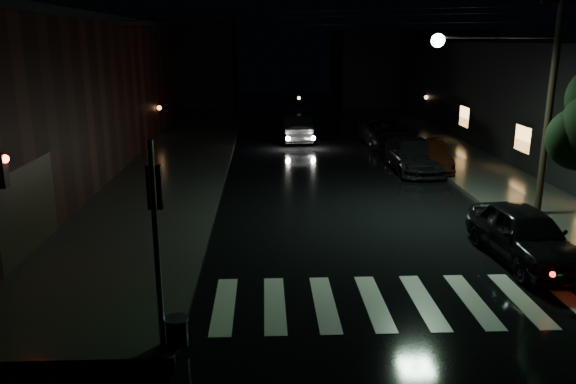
{
  "coord_description": "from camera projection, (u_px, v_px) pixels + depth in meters",
  "views": [
    {
      "loc": [
        -0.2,
        -11.74,
        6.1
      ],
      "look_at": [
        0.51,
        4.87,
        1.6
      ],
      "focal_mm": 35.0,
      "sensor_mm": 36.0,
      "label": 1
    }
  ],
  "objects": [
    {
      "name": "building_far_left",
      "position": [
        164.0,
        63.0,
        54.87
      ],
      "size": [
        14.0,
        10.0,
        8.0
      ],
      "primitive_type": "cube",
      "color": "black",
      "rests_on": "ground"
    },
    {
      "name": "parked_car_c",
      "position": [
        413.0,
        155.0,
        27.09
      ],
      "size": [
        2.22,
        5.34,
        1.54
      ],
      "primitive_type": "imported",
      "rotation": [
        0.0,
        0.0,
        0.01
      ],
      "color": "black",
      "rests_on": "ground"
    },
    {
      "name": "oncoming_car",
      "position": [
        295.0,
        128.0,
        34.96
      ],
      "size": [
        2.05,
        5.0,
        1.61
      ],
      "primitive_type": "imported",
      "rotation": [
        0.0,
        0.0,
        3.21
      ],
      "color": "black",
      "rests_on": "ground"
    },
    {
      "name": "building_left",
      "position": [
        19.0,
        96.0,
        26.95
      ],
      "size": [
        10.0,
        36.0,
        7.0
      ],
      "primitive_type": "cube",
      "color": "black",
      "rests_on": "ground"
    },
    {
      "name": "sidewalk_right",
      "position": [
        478.0,
        171.0,
        26.81
      ],
      "size": [
        4.0,
        44.0,
        0.15
      ],
      "primitive_type": "cube",
      "color": "#282826",
      "rests_on": "ground"
    },
    {
      "name": "parked_car_b",
      "position": [
        426.0,
        155.0,
        27.05
      ],
      "size": [
        1.68,
        4.52,
        1.48
      ],
      "primitive_type": "imported",
      "rotation": [
        0.0,
        0.0,
        -0.03
      ],
      "color": "black",
      "rests_on": "ground"
    },
    {
      "name": "parked_car_a",
      "position": [
        525.0,
        234.0,
        15.9
      ],
      "size": [
        2.12,
        4.69,
        1.56
      ],
      "primitive_type": "imported",
      "rotation": [
        0.0,
        0.0,
        0.06
      ],
      "color": "black",
      "rests_on": "ground"
    },
    {
      "name": "sidewalk_left",
      "position": [
        162.0,
        174.0,
        26.2
      ],
      "size": [
        6.0,
        44.0,
        0.15
      ],
      "primitive_type": "cube",
      "color": "#282826",
      "rests_on": "ground"
    },
    {
      "name": "signal_pole_corner",
      "position": [
        167.0,
        280.0,
        11.02
      ],
      "size": [
        0.68,
        0.61,
        4.2
      ],
      "color": "slate",
      "rests_on": "ground"
    },
    {
      "name": "parked_car_d",
      "position": [
        387.0,
        133.0,
        33.43
      ],
      "size": [
        2.83,
        5.73,
        1.56
      ],
      "primitive_type": "imported",
      "rotation": [
        0.0,
        0.0,
        0.04
      ],
      "color": "black",
      "rests_on": "ground"
    },
    {
      "name": "utility_pole",
      "position": [
        533.0,
        87.0,
        18.83
      ],
      "size": [
        4.92,
        0.44,
        8.0
      ],
      "color": "black",
      "rests_on": "ground"
    },
    {
      "name": "building_far_right",
      "position": [
        406.0,
        67.0,
        55.98
      ],
      "size": [
        14.0,
        10.0,
        7.0
      ],
      "primitive_type": "cube",
      "color": "black",
      "rests_on": "ground"
    },
    {
      "name": "ground",
      "position": [
        275.0,
        314.0,
        12.92
      ],
      "size": [
        120.0,
        120.0,
        0.0
      ],
      "primitive_type": "plane",
      "color": "black",
      "rests_on": "ground"
    },
    {
      "name": "signal_red_facade",
      "position": [
        3.0,
        169.0,
        13.78
      ],
      "size": [
        0.54,
        0.28,
        0.85
      ],
      "color": "slate",
      "rests_on": "ground"
    },
    {
      "name": "crosswalk",
      "position": [
        399.0,
        302.0,
        13.53
      ],
      "size": [
        9.0,
        3.0,
        0.01
      ],
      "primitive_type": "cube",
      "color": "beige",
      "rests_on": "ground"
    }
  ]
}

